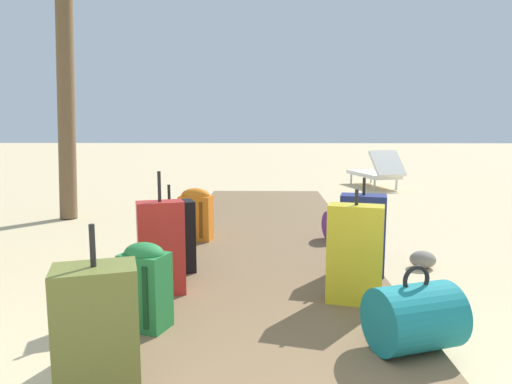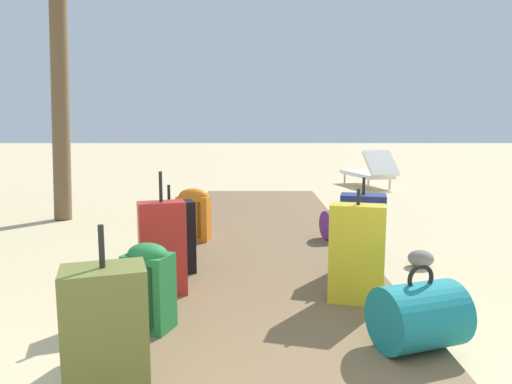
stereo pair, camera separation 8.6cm
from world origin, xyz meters
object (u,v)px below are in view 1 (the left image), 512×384
at_px(backpack_orange, 195,213).
at_px(backpack_green, 144,284).
at_px(suitcase_red, 160,248).
at_px(lounge_chair, 376,172).
at_px(suitcase_navy, 362,234).
at_px(duffel_bag_teal, 413,317).
at_px(suitcase_black, 170,237).
at_px(duffel_bag_purple, 347,224).
at_px(suitcase_yellow, 354,254).
at_px(suitcase_olive, 96,338).

bearing_deg(backpack_orange, backpack_green, -89.46).
height_order(suitcase_red, lounge_chair, suitcase_red).
bearing_deg(suitcase_navy, duffel_bag_teal, -89.36).
relative_size(duffel_bag_teal, suitcase_navy, 0.69).
bearing_deg(suitcase_red, lounge_chair, 64.90).
bearing_deg(suitcase_black, backpack_green, -86.34).
relative_size(suitcase_red, lounge_chair, 0.54).
bearing_deg(lounge_chair, suitcase_red, -115.10).
xyz_separation_m(backpack_green, duffel_bag_purple, (1.59, 2.27, -0.12)).
xyz_separation_m(suitcase_black, lounge_chair, (3.10, 6.01, -0.05)).
xyz_separation_m(suitcase_yellow, suitcase_red, (-1.35, 0.13, -0.00)).
relative_size(suitcase_black, suitcase_olive, 0.90).
bearing_deg(suitcase_red, backpack_orange, 89.71).
bearing_deg(suitcase_black, suitcase_olive, -87.71).
bearing_deg(suitcase_red, backpack_green, -87.11).
relative_size(suitcase_yellow, suitcase_red, 0.88).
xyz_separation_m(suitcase_yellow, backpack_green, (-1.33, -0.44, -0.07)).
xyz_separation_m(suitcase_yellow, duffel_bag_teal, (0.20, -0.68, -0.16)).
distance_m(duffel_bag_teal, backpack_orange, 2.88).
height_order(suitcase_yellow, duffel_bag_purple, suitcase_yellow).
distance_m(duffel_bag_teal, duffel_bag_purple, 2.51).
height_order(suitcase_yellow, lounge_chair, suitcase_yellow).
xyz_separation_m(suitcase_yellow, duffel_bag_purple, (0.27, 1.83, -0.18)).
distance_m(suitcase_yellow, suitcase_olive, 1.81).
relative_size(backpack_orange, suitcase_olive, 0.69).
bearing_deg(suitcase_yellow, backpack_orange, 127.65).
bearing_deg(suitcase_yellow, suitcase_olive, -136.75).
distance_m(suitcase_yellow, duffel_bag_teal, 0.72).
height_order(backpack_orange, suitcase_red, suitcase_red).
relative_size(suitcase_yellow, backpack_green, 1.50).
relative_size(suitcase_olive, suitcase_navy, 1.02).
xyz_separation_m(backpack_green, suitcase_red, (-0.03, 0.57, 0.07)).
distance_m(duffel_bag_teal, suitcase_olive, 1.62).
relative_size(suitcase_navy, lounge_chair, 0.48).
height_order(duffel_bag_teal, suitcase_red, suitcase_red).
bearing_deg(lounge_chair, duffel_bag_purple, -106.56).
distance_m(suitcase_yellow, backpack_orange, 2.20).
bearing_deg(suitcase_olive, suitcase_navy, 51.39).
bearing_deg(suitcase_red, duffel_bag_purple, 46.35).
distance_m(suitcase_black, duffel_bag_purple, 2.05).
bearing_deg(duffel_bag_teal, backpack_orange, 122.48).
height_order(backpack_green, suitcase_red, suitcase_red).
bearing_deg(lounge_chair, backpack_green, -113.10).
height_order(suitcase_olive, suitcase_red, suitcase_red).
height_order(suitcase_olive, backpack_green, suitcase_olive).
bearing_deg(backpack_orange, suitcase_yellow, -52.35).
xyz_separation_m(suitcase_olive, backpack_green, (-0.01, 0.80, -0.04)).
height_order(suitcase_black, backpack_orange, suitcase_black).
height_order(backpack_green, duffel_bag_purple, backpack_green).
relative_size(suitcase_red, suitcase_navy, 1.12).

